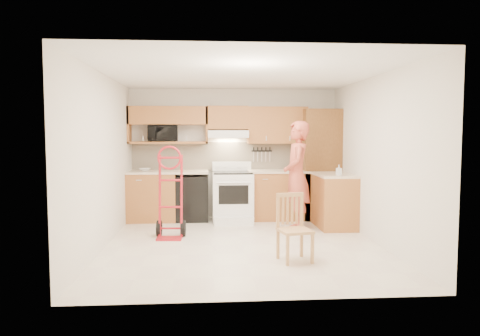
{
  "coord_description": "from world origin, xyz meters",
  "views": [
    {
      "loc": [
        -0.51,
        -6.52,
        1.64
      ],
      "look_at": [
        0.0,
        0.5,
        1.1
      ],
      "focal_mm": 33.61,
      "sensor_mm": 36.0,
      "label": 1
    }
  ],
  "objects": [
    {
      "name": "pantry_tall",
      "position": [
        1.65,
        1.95,
        1.05
      ],
      "size": [
        0.7,
        0.6,
        2.1
      ],
      "primitive_type": "cube",
      "color": "brown",
      "rests_on": "ground"
    },
    {
      "name": "bowl",
      "position": [
        -1.68,
        1.95,
        0.97
      ],
      "size": [
        0.22,
        0.22,
        0.05
      ],
      "primitive_type": "imported",
      "rotation": [
        0.0,
        0.0,
        -0.04
      ],
      "color": "white",
      "rests_on": "countertop_left"
    },
    {
      "name": "upper_cab_left",
      "position": [
        -1.25,
        2.08,
        1.98
      ],
      "size": [
        1.5,
        0.33,
        0.34
      ],
      "primitive_type": "cube",
      "color": "#9E5222",
      "rests_on": "wall_back"
    },
    {
      "name": "dining_chair",
      "position": [
        0.61,
        -0.91,
        0.43
      ],
      "size": [
        0.47,
        0.49,
        0.87
      ],
      "primitive_type": null,
      "rotation": [
        0.0,
        0.0,
        0.21
      ],
      "color": "tan",
      "rests_on": "ground"
    },
    {
      "name": "range_hood",
      "position": [
        -0.12,
        2.02,
        1.63
      ],
      "size": [
        0.76,
        0.46,
        0.14
      ],
      "primitive_type": "cube",
      "color": "white",
      "rests_on": "wall_back"
    },
    {
      "name": "upper_cab_center",
      "position": [
        -0.12,
        2.08,
        1.94
      ],
      "size": [
        0.76,
        0.33,
        0.44
      ],
      "primitive_type": "cube",
      "color": "#9E5222",
      "rests_on": "wall_back"
    },
    {
      "name": "dishwasher",
      "position": [
        -0.8,
        1.95,
        0.42
      ],
      "size": [
        0.6,
        0.6,
        0.85
      ],
      "primitive_type": "cube",
      "color": "black",
      "rests_on": "ground"
    },
    {
      "name": "wall_back",
      "position": [
        0.0,
        2.26,
        1.25
      ],
      "size": [
        4.0,
        0.02,
        2.5
      ],
      "primitive_type": "cube",
      "color": "silver",
      "rests_on": "ground"
    },
    {
      "name": "lower_cab_left",
      "position": [
        -1.55,
        1.95,
        0.45
      ],
      "size": [
        0.9,
        0.6,
        0.9
      ],
      "primitive_type": "cube",
      "color": "#9E5222",
      "rests_on": "ground"
    },
    {
      "name": "upper_shelf_mw",
      "position": [
        -1.25,
        2.08,
        1.47
      ],
      "size": [
        1.5,
        0.33,
        0.04
      ],
      "primitive_type": "cube",
      "color": "#9E5222",
      "rests_on": "wall_back"
    },
    {
      "name": "upper_cab_right",
      "position": [
        0.83,
        2.08,
        1.8
      ],
      "size": [
        1.14,
        0.33,
        0.7
      ],
      "primitive_type": "cube",
      "color": "#9E5222",
      "rests_on": "wall_back"
    },
    {
      "name": "microwave",
      "position": [
        -1.36,
        2.08,
        1.64
      ],
      "size": [
        0.59,
        0.43,
        0.31
      ],
      "primitive_type": "imported",
      "rotation": [
        0.0,
        0.0,
        0.1
      ],
      "color": "black",
      "rests_on": "upper_shelf_mw"
    },
    {
      "name": "knife_strip",
      "position": [
        0.55,
        2.21,
        1.24
      ],
      "size": [
        0.4,
        0.05,
        0.29
      ],
      "primitive_type": null,
      "color": "black",
      "rests_on": "backsplash"
    },
    {
      "name": "wall_front",
      "position": [
        0.0,
        -2.26,
        1.25
      ],
      "size": [
        4.0,
        0.02,
        2.5
      ],
      "primitive_type": "cube",
      "color": "silver",
      "rests_on": "ground"
    },
    {
      "name": "wall_right",
      "position": [
        2.01,
        0.0,
        1.25
      ],
      "size": [
        0.02,
        4.5,
        2.5
      ],
      "primitive_type": "cube",
      "color": "silver",
      "rests_on": "ground"
    },
    {
      "name": "soap_bottle",
      "position": [
        1.7,
        0.88,
        1.03
      ],
      "size": [
        0.09,
        0.09,
        0.18
      ],
      "primitive_type": "imported",
      "rotation": [
        0.0,
        0.0,
        0.09
      ],
      "color": "white",
      "rests_on": "countertop_return"
    },
    {
      "name": "ceiling",
      "position": [
        0.0,
        0.0,
        2.51
      ],
      "size": [
        4.0,
        4.5,
        0.02
      ],
      "primitive_type": "cube",
      "color": "white",
      "rests_on": "ground"
    },
    {
      "name": "wall_left",
      "position": [
        -2.01,
        0.0,
        1.25
      ],
      "size": [
        0.02,
        4.5,
        2.5
      ],
      "primitive_type": "cube",
      "color": "silver",
      "rests_on": "ground"
    },
    {
      "name": "backsplash",
      "position": [
        0.0,
        2.23,
        1.2
      ],
      "size": [
        3.92,
        0.03,
        0.55
      ],
      "primitive_type": "cube",
      "color": "beige",
      "rests_on": "wall_back"
    },
    {
      "name": "cab_return_right",
      "position": [
        1.7,
        1.15,
        0.45
      ],
      "size": [
        0.6,
        1.0,
        0.9
      ],
      "primitive_type": "cube",
      "color": "#9E5222",
      "rests_on": "ground"
    },
    {
      "name": "floor",
      "position": [
        0.0,
        0.0,
        -0.01
      ],
      "size": [
        4.0,
        4.5,
        0.02
      ],
      "primitive_type": "cube",
      "color": "beige",
      "rests_on": "ground"
    },
    {
      "name": "lower_cab_right",
      "position": [
        0.83,
        1.95,
        0.45
      ],
      "size": [
        1.14,
        0.6,
        0.9
      ],
      "primitive_type": "cube",
      "color": "#9E5222",
      "rests_on": "ground"
    },
    {
      "name": "countertop_return",
      "position": [
        1.7,
        1.15,
        0.92
      ],
      "size": [
        0.63,
        1.0,
        0.04
      ],
      "primitive_type": "cube",
      "color": "beige",
      "rests_on": "cab_return_right"
    },
    {
      "name": "hand_truck",
      "position": [
        -1.1,
        0.51,
        0.65
      ],
      "size": [
        0.54,
        0.5,
        1.31
      ],
      "primitive_type": null,
      "rotation": [
        0.0,
        0.0,
        -0.06
      ],
      "color": "#B21A24",
      "rests_on": "ground"
    },
    {
      "name": "person",
      "position": [
        0.99,
        0.9,
        0.93
      ],
      "size": [
        0.53,
        0.73,
        1.85
      ],
      "primitive_type": "imported",
      "rotation": [
        0.0,
        0.0,
        -1.71
      ],
      "color": "#BA4E39",
      "rests_on": "ground"
    },
    {
      "name": "countertop_right",
      "position": [
        0.83,
        1.95,
        0.92
      ],
      "size": [
        1.14,
        0.63,
        0.04
      ],
      "primitive_type": "cube",
      "color": "beige",
      "rests_on": "lower_cab_right"
    },
    {
      "name": "countertop_left",
      "position": [
        -1.25,
        1.95,
        0.92
      ],
      "size": [
        1.5,
        0.63,
        0.04
      ],
      "primitive_type": "cube",
      "color": "beige",
      "rests_on": "lower_cab_left"
    },
    {
      "name": "range",
      "position": [
        -0.04,
        1.75,
        0.55
      ],
      "size": [
        0.75,
        0.98,
        1.1
      ],
      "primitive_type": null,
      "color": "white",
      "rests_on": "ground"
    }
  ]
}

